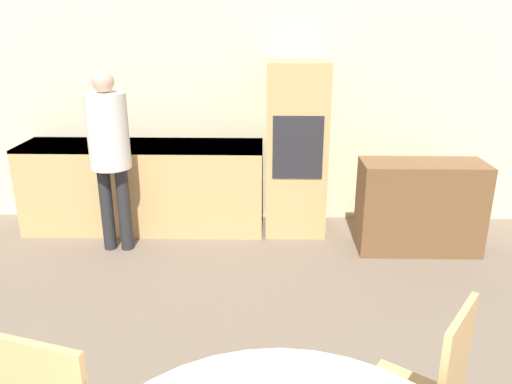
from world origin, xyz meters
name	(u,v)px	position (x,y,z in m)	size (l,w,h in m)	color
wall_back	(256,99)	(0.00, 5.60, 1.30)	(6.41, 0.05, 2.60)	beige
kitchen_counter	(144,185)	(-1.14, 5.26, 0.46)	(2.42, 0.60, 0.90)	tan
oven_unit	(296,149)	(0.40, 5.26, 0.86)	(0.59, 0.59, 1.71)	tan
sideboard	(420,207)	(1.54, 4.79, 0.43)	(1.12, 0.45, 0.86)	brown
person_standing	(109,143)	(-1.29, 4.73, 1.03)	(0.36, 0.36, 1.67)	#262628
cup	(292,372)	(0.22, 1.97, 0.82)	(0.08, 0.08, 0.09)	white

